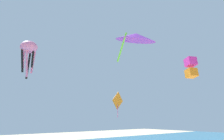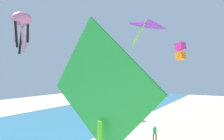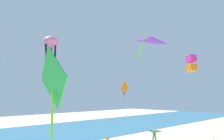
% 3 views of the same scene
% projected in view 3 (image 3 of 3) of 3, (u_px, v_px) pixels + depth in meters
% --- Properties ---
extents(ocean_strip, '(120.00, 20.16, 0.02)m').
position_uv_depth(ocean_strip, '(53.00, 132.00, 36.67)').
color(ocean_strip, teal).
rests_on(ocean_strip, ground).
extents(person_near_umbrella, '(0.41, 0.41, 1.71)m').
position_uv_depth(person_near_umbrella, '(154.00, 135.00, 28.19)').
color(person_near_umbrella, brown).
rests_on(person_near_umbrella, ground).
extents(kite_delta_purple, '(5.38, 5.44, 3.81)m').
position_uv_depth(kite_delta_purple, '(151.00, 39.00, 31.38)').
color(kite_delta_purple, purple).
extents(kite_diamond_orange, '(2.83, 0.70, 4.13)m').
position_uv_depth(kite_diamond_orange, '(124.00, 89.00, 43.04)').
color(kite_diamond_orange, orange).
extents(kite_octopus_pink, '(2.37, 2.37, 5.27)m').
position_uv_depth(kite_octopus_pink, '(51.00, 43.00, 36.42)').
color(kite_octopus_pink, pink).
extents(kite_box_magenta, '(1.59, 1.67, 2.63)m').
position_uv_depth(kite_box_magenta, '(192.00, 63.00, 35.19)').
color(kite_box_magenta, '#E02D9E').
extents(kite_diamond_green, '(0.85, 3.79, 5.42)m').
position_uv_depth(kite_diamond_green, '(53.00, 82.00, 13.83)').
color(kite_diamond_green, green).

